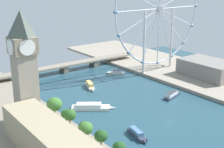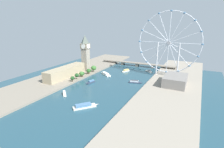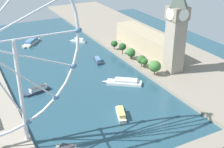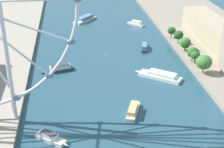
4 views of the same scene
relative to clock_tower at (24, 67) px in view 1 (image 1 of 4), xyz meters
The scene contains 12 objects.
ground_plane 110.79m from the clock_tower, 32.78° to the right, with size 380.24×380.24×0.00m, color #234756.
clock_tower is the anchor object (origin of this frame).
parliament_block 66.25m from the clock_tower, 98.78° to the right, with size 22.00×99.90×20.35m, color tan.
tree_row_embankment 49.39m from the clock_tower, 55.58° to the right, with size 11.52×85.00×13.79m.
ferris_wheel 175.33m from the clock_tower, 13.77° to the left, with size 123.21×3.20×127.69m.
riverside_hall 195.99m from the clock_tower, ahead, with size 36.60×55.94×16.38m, color gray.
river_bridge 139.78m from the clock_tower, 50.62° to the left, with size 192.24×13.05×8.69m.
tour_boat_2 66.48m from the clock_tower, ahead, with size 32.25×25.66×4.98m.
tour_boat_3 98.72m from the clock_tower, 27.68° to the left, with size 11.96×23.94×5.40m.
tour_boat_4 147.90m from the clock_tower, 26.18° to the left, with size 18.93×15.85×4.77m.
tour_boat_5 88.54m from the clock_tower, 49.28° to the right, with size 8.69×22.74×4.80m.
tour_boat_6 132.82m from the clock_tower, 10.49° to the right, with size 25.84×10.82×5.24m.
Camera 1 is at (-161.86, -145.03, 101.78)m, focal length 50.72 mm.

